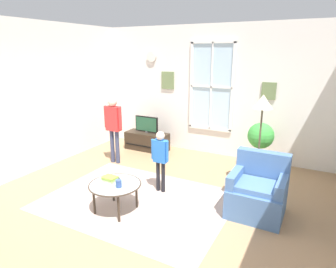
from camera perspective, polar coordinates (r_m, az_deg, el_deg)
ground_plane at (r=4.48m, az=-6.03°, el=-15.04°), size 5.86×6.55×0.02m
back_wall at (r=6.62m, az=8.48°, el=8.29°), size 5.26×0.17×2.85m
side_wall_left at (r=5.88m, az=-28.91°, el=5.49°), size 0.12×5.95×2.85m
area_rug at (r=4.78m, az=-5.97°, el=-12.74°), size 2.84×2.11×0.01m
tv_stand at (r=6.99m, az=-4.12°, el=-1.40°), size 1.04×0.42×0.42m
television at (r=6.88m, az=-4.20°, el=1.91°), size 0.59×0.08×0.39m
armchair at (r=4.48m, az=17.10°, el=-10.81°), size 0.76×0.74×0.87m
coffee_table at (r=4.37m, az=-10.30°, el=-9.89°), size 0.76×0.76×0.44m
book_stack at (r=4.45m, az=-11.27°, el=-8.55°), size 0.20×0.16×0.07m
cup at (r=4.23m, az=-9.62°, el=-9.52°), size 0.08×0.08×0.11m
remote_near_books at (r=4.47m, az=-10.16°, el=-8.74°), size 0.04×0.14×0.02m
person_red_shirt at (r=6.09m, az=-10.59°, el=2.26°), size 0.42×0.19×1.40m
person_blue_shirt at (r=4.78m, az=-1.49°, el=-4.04°), size 0.32×0.14×1.05m
potted_plant_by_window at (r=5.99m, az=17.58°, el=-1.35°), size 0.51×0.51×0.95m
floor_lamp at (r=4.89m, az=17.92°, el=4.22°), size 0.32×0.32×1.63m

